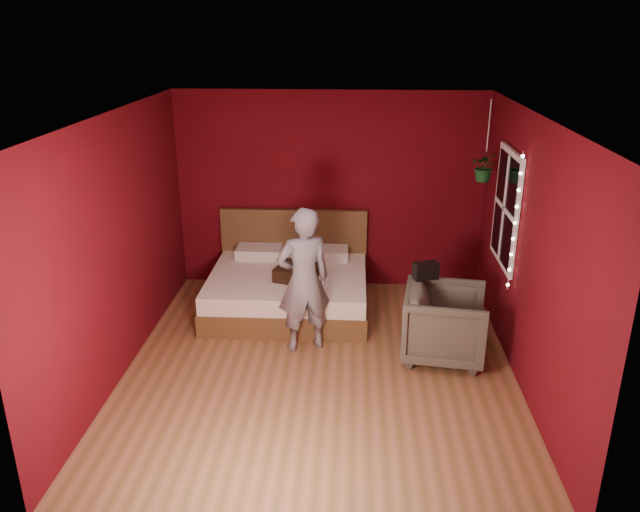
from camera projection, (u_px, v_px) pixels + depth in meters
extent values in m
plane|color=#985C3D|center=(320.00, 367.00, 6.53)|extent=(4.50, 4.50, 0.00)
cube|color=#5B0912|center=(330.00, 191.00, 8.18)|extent=(4.00, 0.02, 2.60)
cube|color=#5B0912|center=(299.00, 374.00, 3.96)|extent=(4.00, 0.02, 2.60)
cube|color=#5B0912|center=(117.00, 247.00, 6.17)|extent=(0.02, 4.50, 2.60)
cube|color=#5B0912|center=(529.00, 255.00, 5.96)|extent=(0.02, 4.50, 2.60)
cube|color=silver|center=(320.00, 114.00, 5.60)|extent=(4.00, 4.50, 0.02)
cube|color=white|center=(506.00, 208.00, 6.73)|extent=(0.04, 0.97, 1.27)
cube|color=black|center=(505.00, 208.00, 6.73)|extent=(0.02, 0.85, 1.15)
cube|color=white|center=(504.00, 208.00, 6.73)|extent=(0.03, 0.05, 1.15)
cube|color=white|center=(504.00, 208.00, 6.73)|extent=(0.03, 0.85, 0.05)
cylinder|color=silver|center=(515.00, 223.00, 6.24)|extent=(0.01, 0.01, 1.45)
sphere|color=#FFF2CC|center=(508.00, 285.00, 6.48)|extent=(0.04, 0.04, 0.04)
sphere|color=#FFF2CC|center=(510.00, 270.00, 6.42)|extent=(0.04, 0.04, 0.04)
sphere|color=#FFF2CC|center=(511.00, 254.00, 6.36)|extent=(0.04, 0.04, 0.04)
sphere|color=#FFF2CC|center=(513.00, 239.00, 6.30)|extent=(0.04, 0.04, 0.04)
sphere|color=#FFF2CC|center=(515.00, 223.00, 6.24)|extent=(0.04, 0.04, 0.04)
sphere|color=#FFF2CC|center=(517.00, 207.00, 6.18)|extent=(0.04, 0.04, 0.04)
sphere|color=#FFF2CC|center=(519.00, 190.00, 6.12)|extent=(0.04, 0.04, 0.04)
sphere|color=#FFF2CC|center=(521.00, 173.00, 6.06)|extent=(0.04, 0.04, 0.04)
sphere|color=#FFF2CC|center=(523.00, 156.00, 6.00)|extent=(0.04, 0.04, 0.04)
cube|color=brown|center=(288.00, 299.00, 7.79)|extent=(1.94, 1.65, 0.27)
cube|color=white|center=(288.00, 281.00, 7.70)|extent=(1.91, 1.62, 0.21)
cube|color=brown|center=(294.00, 248.00, 8.38)|extent=(1.94, 0.08, 1.07)
cube|color=silver|center=(259.00, 252.00, 8.18)|extent=(0.58, 0.37, 0.14)
cube|color=silver|center=(326.00, 253.00, 8.13)|extent=(0.58, 0.37, 0.14)
imported|color=gray|center=(304.00, 280.00, 6.64)|extent=(0.69, 0.58, 1.61)
imported|color=#565544|center=(445.00, 324.00, 6.60)|extent=(0.97, 0.95, 0.78)
cube|color=black|center=(426.00, 271.00, 6.71)|extent=(0.29, 0.21, 0.19)
cube|color=black|center=(297.00, 272.00, 7.48)|extent=(0.56, 0.56, 0.16)
cylinder|color=silver|center=(489.00, 126.00, 6.87)|extent=(0.01, 0.01, 0.57)
imported|color=#185620|center=(485.00, 167.00, 7.03)|extent=(0.37, 0.34, 0.34)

